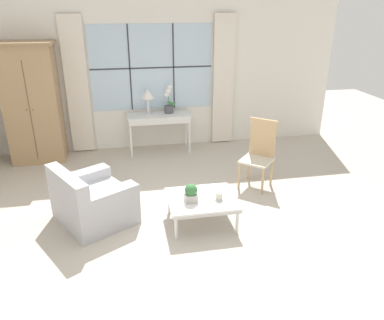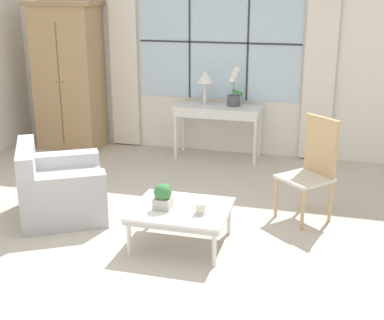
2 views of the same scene
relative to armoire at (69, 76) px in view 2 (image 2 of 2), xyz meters
name	(u,v)px [view 2 (image 2 of 2)]	position (x,y,z in m)	size (l,w,h in m)	color
ground_plane	(147,241)	(2.11, -2.67, -1.04)	(14.00, 14.00, 0.00)	#BCB2A3
wall_back_windowed	(219,53)	(2.11, 0.35, 0.35)	(7.20, 0.14, 2.80)	silver
armoire	(69,76)	(0.00, 0.00, 0.00)	(0.96, 0.62, 2.08)	tan
console_table	(218,112)	(2.18, 0.03, -0.41)	(1.18, 0.47, 0.72)	white
table_lamp	(205,79)	(1.99, 0.06, 0.04)	(0.23, 0.23, 0.48)	silver
potted_orchid	(234,91)	(2.38, 0.11, -0.12)	(0.22, 0.17, 0.53)	#4C4C51
armchair_upholstered	(60,191)	(1.05, -2.33, -0.78)	(1.17, 1.20, 0.77)	#B2B2B7
side_chair_wooden	(313,164)	(3.54, -1.70, -0.47)	(0.62, 0.62, 1.04)	beige
coffee_table	(181,212)	(2.43, -2.63, -0.72)	(0.87, 0.74, 0.36)	silver
potted_plant_small	(163,196)	(2.28, -2.69, -0.57)	(0.16, 0.16, 0.24)	#BCB7AD
pillar_candle	(201,209)	(2.64, -2.71, -0.64)	(0.12, 0.12, 0.11)	silver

